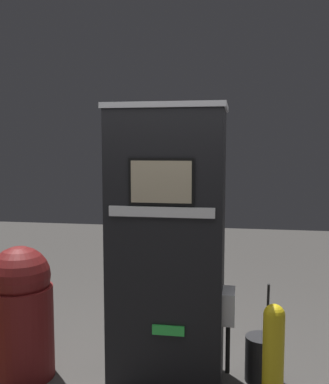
% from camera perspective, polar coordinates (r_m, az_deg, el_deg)
% --- Properties ---
extents(gas_pump, '(0.94, 0.56, 2.12)m').
position_cam_1_polar(gas_pump, '(3.40, 0.40, -7.07)').
color(gas_pump, black).
rests_on(gas_pump, ground_plane).
extents(safety_bollard, '(0.14, 0.14, 0.83)m').
position_cam_1_polar(safety_bollard, '(3.15, 13.62, -20.39)').
color(safety_bollard, yellow).
rests_on(safety_bollard, ground_plane).
extents(trash_bin, '(0.50, 0.50, 1.05)m').
position_cam_1_polar(trash_bin, '(3.82, -17.79, -14.25)').
color(trash_bin, maroon).
rests_on(trash_bin, ground_plane).
extents(squeegee_bucket, '(0.26, 0.26, 0.79)m').
position_cam_1_polar(squeegee_bucket, '(3.79, 12.22, -19.95)').
color(squeegee_bucket, '#262628').
rests_on(squeegee_bucket, ground_plane).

